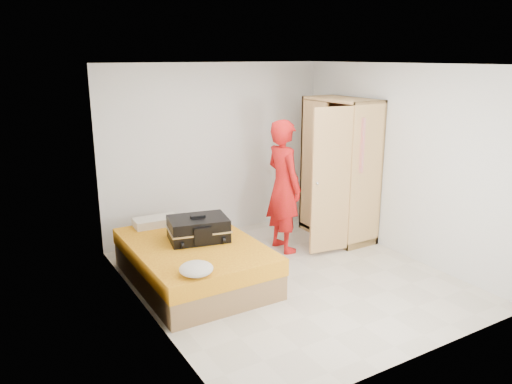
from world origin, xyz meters
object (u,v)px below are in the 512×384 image
bed (194,262)px  round_cushion (196,269)px  person (284,186)px  suitcase (198,229)px  wardrobe (338,173)px

bed → round_cushion: round_cushion is taller
bed → person: person is taller
suitcase → round_cushion: (-0.45, -0.93, -0.07)m
wardrobe → round_cushion: (-2.85, -1.18, -0.43)m
bed → suitcase: (0.10, 0.07, 0.39)m
wardrobe → round_cushion: 3.11m
bed → wardrobe: 2.63m
bed → round_cushion: (-0.35, -0.86, 0.32)m
person → suitcase: (-1.42, -0.25, -0.29)m
bed → round_cushion: bearing=-112.1°
wardrobe → round_cushion: size_ratio=5.92×
person → wardrobe: bearing=-89.0°
wardrobe → suitcase: size_ratio=2.59×
person → suitcase: size_ratio=2.30×
wardrobe → round_cushion: wardrobe is taller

